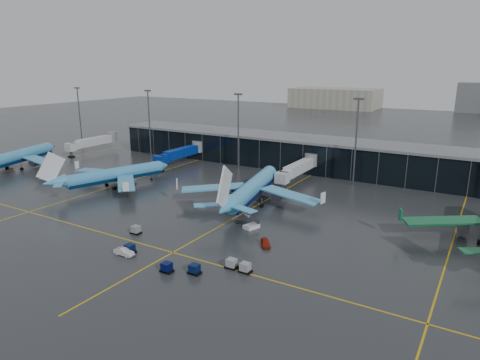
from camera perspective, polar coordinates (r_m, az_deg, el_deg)
The scene contains 12 objects.
ground at distance 99.82m, azimuth -7.85°, elevation -5.24°, with size 600.00×600.00×0.00m, color #282B2D.
terminal_pier at distance 149.81m, azimuth 7.09°, elevation 3.77°, with size 142.00×17.00×10.70m.
jet_bridges at distance 152.12m, azimuth -8.07°, elevation 3.58°, with size 94.00×27.50×7.20m.
flood_masts at distance 135.56m, azimuth 7.05°, elevation 6.20°, with size 203.00×0.50×25.50m.
taxi_lines at distance 102.57m, azimuth 0.26°, elevation -4.52°, with size 220.00×120.00×0.02m.
airliner_klm_west at distance 164.99m, azimuth -27.66°, elevation 3.65°, with size 38.24×43.55×13.38m, color #3E9BCD, non-canonical shape.
airliner_arkefly at distance 128.64m, azimuth -16.28°, elevation 1.70°, with size 34.50×39.29×12.07m, color #4099D2, non-canonical shape.
airliner_klm_near at distance 108.22m, azimuth 1.74°, elevation 0.27°, with size 38.84×44.24×13.60m, color #44A6E0, non-canonical shape.
baggage_carts at distance 79.40m, azimuth -7.82°, elevation -10.13°, with size 30.83×11.51×1.70m.
mobile_airstair at distance 93.58m, azimuth 1.51°, elevation -6.00°, with size 3.08×3.72×3.45m.
service_van_red at distance 84.96m, azimuth 3.42°, elevation -8.33°, with size 1.62×4.01×1.37m, color #991F0B.
service_van_white at distance 83.73m, azimuth -15.20°, elevation -9.22°, with size 1.47×4.23×1.39m, color silver.
Camera 1 is at (59.58, -72.39, 34.29)m, focal length 32.00 mm.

